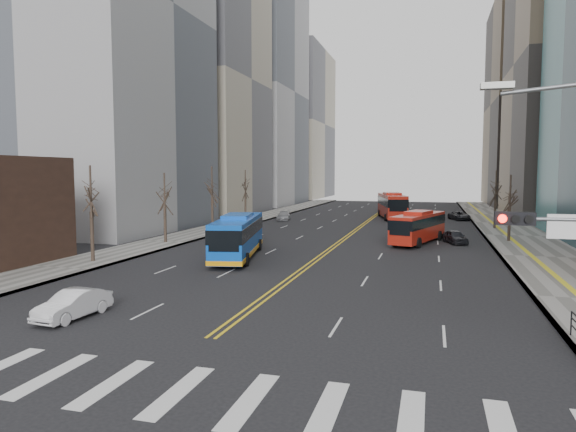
{
  "coord_description": "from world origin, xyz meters",
  "views": [
    {
      "loc": [
        8.69,
        -13.99,
        6.82
      ],
      "look_at": [
        0.38,
        15.47,
        4.23
      ],
      "focal_mm": 32.0,
      "sensor_mm": 36.0,
      "label": 1
    }
  ],
  "objects": [
    {
      "name": "ground",
      "position": [
        0.0,
        0.0,
        0.0
      ],
      "size": [
        220.0,
        220.0,
        0.0
      ],
      "primitive_type": "plane",
      "color": "black"
    },
    {
      "name": "office_towers",
      "position": [
        0.12,
        68.51,
        23.92
      ],
      "size": [
        83.0,
        134.0,
        58.0
      ],
      "color": "gray",
      "rests_on": "ground"
    },
    {
      "name": "red_bus_near",
      "position": [
        7.45,
        36.75,
        1.77
      ],
      "size": [
        5.13,
        10.1,
        3.16
      ],
      "color": "#A71E11",
      "rests_on": "ground"
    },
    {
      "name": "car_dark_far",
      "position": [
        12.5,
        63.81,
        0.61
      ],
      "size": [
        3.39,
        4.83,
        1.22
      ],
      "primitive_type": "imported",
      "rotation": [
        0.0,
        0.0,
        0.34
      ],
      "color": "black",
      "rests_on": "ground"
    },
    {
      "name": "street_trees",
      "position": [
        -7.18,
        34.55,
        4.87
      ],
      "size": [
        35.2,
        47.2,
        7.6
      ],
      "color": "#32271E",
      "rests_on": "ground"
    },
    {
      "name": "blue_bus",
      "position": [
        -6.3,
        24.32,
        1.84
      ],
      "size": [
        5.01,
        12.32,
        3.51
      ],
      "color": "blue",
      "rests_on": "ground"
    },
    {
      "name": "car_white",
      "position": [
        -7.43,
        6.0,
        0.66
      ],
      "size": [
        1.74,
        4.09,
        1.31
      ],
      "primitive_type": "imported",
      "rotation": [
        0.0,
        0.0,
        -0.09
      ],
      "color": "silver",
      "rests_on": "ground"
    },
    {
      "name": "centerline",
      "position": [
        0.0,
        55.0,
        0.01
      ],
      "size": [
        0.55,
        100.0,
        0.01
      ],
      "color": "gold",
      "rests_on": "ground"
    },
    {
      "name": "red_bus_far",
      "position": [
        2.92,
        63.53,
        2.15
      ],
      "size": [
        5.41,
        12.66,
        3.88
      ],
      "color": "#A71E11",
      "rests_on": "ground"
    },
    {
      "name": "car_dark_mid",
      "position": [
        10.89,
        37.68,
        0.64
      ],
      "size": [
        2.63,
        4.06,
        1.29
      ],
      "primitive_type": "imported",
      "rotation": [
        0.0,
        0.0,
        0.32
      ],
      "color": "black",
      "rests_on": "ground"
    },
    {
      "name": "sidewalk_left",
      "position": [
        -16.5,
        45.0,
        0.07
      ],
      "size": [
        5.0,
        130.0,
        0.15
      ],
      "primitive_type": "cube",
      "color": "slate",
      "rests_on": "ground"
    },
    {
      "name": "sidewalk_right",
      "position": [
        17.5,
        45.0,
        0.07
      ],
      "size": [
        7.0,
        130.0,
        0.15
      ],
      "primitive_type": "cube",
      "color": "slate",
      "rests_on": "ground"
    },
    {
      "name": "car_silver",
      "position": [
        -11.88,
        56.61,
        0.61
      ],
      "size": [
        2.36,
        4.39,
        1.21
      ],
      "primitive_type": "imported",
      "rotation": [
        0.0,
        0.0,
        0.17
      ],
      "color": "gray",
      "rests_on": "ground"
    },
    {
      "name": "crosswalk",
      "position": [
        0.0,
        0.0,
        0.01
      ],
      "size": [
        26.7,
        4.0,
        0.01
      ],
      "color": "silver",
      "rests_on": "ground"
    }
  ]
}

